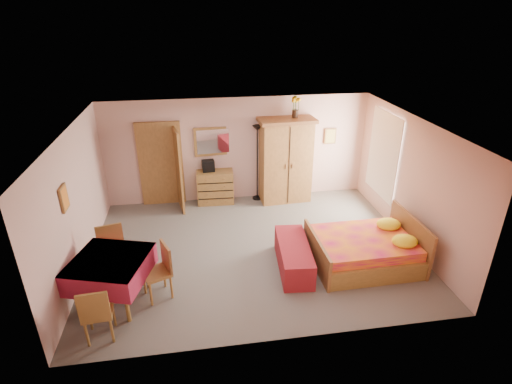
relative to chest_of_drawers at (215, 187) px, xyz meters
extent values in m
plane|color=slate|center=(0.62, -2.28, -0.42)|extent=(6.50, 6.50, 0.00)
plane|color=brown|center=(0.62, -2.28, 2.18)|extent=(6.50, 6.50, 0.00)
cube|color=#C89C91|center=(0.62, 0.22, 0.88)|extent=(6.50, 0.10, 2.60)
cube|color=#C89C91|center=(0.62, -4.78, 0.88)|extent=(6.50, 0.10, 2.60)
cube|color=#C89C91|center=(-2.63, -2.28, 0.88)|extent=(0.10, 5.00, 2.60)
cube|color=#C89C91|center=(3.87, -2.28, 0.88)|extent=(0.10, 5.00, 2.60)
cube|color=#9E6B35|center=(-1.28, 0.19, 0.60)|extent=(1.06, 0.12, 2.15)
cube|color=white|center=(3.83, -1.08, 1.03)|extent=(0.08, 1.40, 1.95)
cube|color=orange|center=(-2.60, -2.88, 1.28)|extent=(0.04, 0.32, 0.42)
cube|color=#D8BF59|center=(2.97, 0.19, 1.13)|extent=(0.30, 0.04, 0.40)
cube|color=olive|center=(0.00, 0.00, 0.00)|extent=(0.91, 0.49, 0.84)
cube|color=white|center=(0.00, 0.21, 1.13)|extent=(0.91, 0.11, 0.72)
cube|color=black|center=(-0.15, 0.05, 0.56)|extent=(0.32, 0.24, 0.28)
cube|color=black|center=(1.07, 0.05, 0.55)|extent=(0.25, 0.25, 1.94)
cube|color=#A36D37|center=(1.76, -0.10, 0.64)|extent=(1.40, 0.78, 2.13)
cube|color=yellow|center=(1.96, -0.06, 1.96)|extent=(0.22, 0.22, 0.51)
cube|color=#CB1352|center=(2.63, -3.08, 0.03)|extent=(1.99, 1.58, 0.91)
cube|color=maroon|center=(1.27, -3.03, -0.17)|extent=(0.69, 1.55, 0.50)
cube|color=maroon|center=(-1.93, -3.50, 0.00)|extent=(1.45, 1.45, 0.85)
cube|color=olive|center=(-2.00, -4.27, 0.05)|extent=(0.46, 0.46, 0.94)
cube|color=#9C6435|center=(-2.00, -2.86, 0.08)|extent=(0.56, 0.56, 1.01)
cube|color=olive|center=(-2.60, -3.51, 0.04)|extent=(0.52, 0.52, 0.92)
cube|color=#AA7839|center=(-1.22, -3.47, 0.06)|extent=(0.57, 0.57, 0.97)
camera|label=1|loc=(-0.42, -9.16, 4.13)|focal=28.00mm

